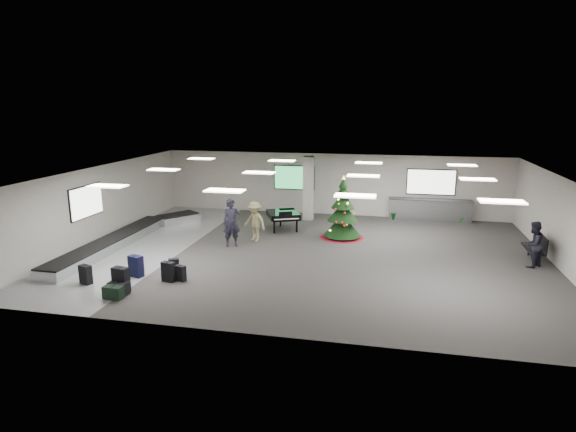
% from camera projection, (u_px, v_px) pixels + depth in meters
% --- Properties ---
extents(ground, '(18.00, 18.00, 0.00)m').
position_uv_depth(ground, '(309.00, 253.00, 18.92)').
color(ground, '#33302E').
rests_on(ground, ground).
extents(room_envelope, '(18.02, 14.02, 3.21)m').
position_uv_depth(room_envelope, '(303.00, 192.00, 19.10)').
color(room_envelope, '#ADA79E').
rests_on(room_envelope, ground).
extents(baggage_carousel, '(2.28, 9.71, 0.43)m').
position_uv_depth(baggage_carousel, '(127.00, 237.00, 20.38)').
color(baggage_carousel, silver).
rests_on(baggage_carousel, ground).
extents(service_counter, '(4.05, 0.65, 1.08)m').
position_uv_depth(service_counter, '(430.00, 210.00, 24.11)').
color(service_counter, silver).
rests_on(service_counter, ground).
extents(suitcase_0, '(0.55, 0.36, 0.81)m').
position_uv_depth(suitcase_0, '(121.00, 279.00, 15.02)').
color(suitcase_0, black).
rests_on(suitcase_0, ground).
extents(suitcase_1, '(0.47, 0.30, 0.69)m').
position_uv_depth(suitcase_1, '(168.00, 272.00, 15.88)').
color(suitcase_1, black).
rests_on(suitcase_1, ground).
extents(pink_suitcase, '(0.44, 0.31, 0.65)m').
position_uv_depth(pink_suitcase, '(137.00, 266.00, 16.52)').
color(pink_suitcase, '#D81C67').
rests_on(pink_suitcase, ground).
extents(suitcase_3, '(0.42, 0.34, 0.57)m').
position_uv_depth(suitcase_3, '(174.00, 266.00, 16.57)').
color(suitcase_3, black).
rests_on(suitcase_3, ground).
extents(navy_suitcase, '(0.54, 0.41, 0.75)m').
position_uv_depth(navy_suitcase, '(136.00, 266.00, 16.32)').
color(navy_suitcase, black).
rests_on(navy_suitcase, ground).
extents(suitcase_5, '(0.48, 0.37, 0.65)m').
position_uv_depth(suitcase_5, '(86.00, 275.00, 15.67)').
color(suitcase_5, black).
rests_on(suitcase_5, ground).
extents(green_duffel, '(0.60, 0.32, 0.41)m').
position_uv_depth(green_duffel, '(113.00, 292.00, 14.50)').
color(green_duffel, black).
rests_on(green_duffel, ground).
extents(suitcase_7, '(0.41, 0.31, 0.54)m').
position_uv_depth(suitcase_7, '(181.00, 273.00, 15.96)').
color(suitcase_7, black).
rests_on(suitcase_7, ground).
extents(black_duffel, '(0.64, 0.39, 0.42)m').
position_uv_depth(black_duffel, '(119.00, 288.00, 14.82)').
color(black_duffel, black).
rests_on(black_duffel, ground).
extents(christmas_tree, '(1.94, 1.94, 2.77)m').
position_uv_depth(christmas_tree, '(343.00, 216.00, 20.92)').
color(christmas_tree, maroon).
rests_on(christmas_tree, ground).
extents(grand_piano, '(1.90, 2.11, 0.99)m').
position_uv_depth(grand_piano, '(283.00, 215.00, 22.28)').
color(grand_piano, black).
rests_on(grand_piano, ground).
extents(bench, '(0.61, 1.63, 1.02)m').
position_uv_depth(bench, '(537.00, 246.00, 17.92)').
color(bench, black).
rests_on(bench, ground).
extents(traveler_a, '(0.86, 0.76, 1.98)m').
position_uv_depth(traveler_a, '(232.00, 223.00, 19.64)').
color(traveler_a, black).
rests_on(traveler_a, ground).
extents(traveler_b, '(1.27, 1.02, 1.71)m').
position_uv_depth(traveler_b, '(255.00, 221.00, 20.45)').
color(traveler_b, '#92895A').
rests_on(traveler_b, ground).
extents(traveler_bench, '(1.03, 1.03, 1.69)m').
position_uv_depth(traveler_bench, '(533.00, 244.00, 17.17)').
color(traveler_bench, black).
rests_on(traveler_bench, ground).
extents(potted_plant_left, '(0.57, 0.60, 0.86)m').
position_uv_depth(potted_plant_left, '(394.00, 211.00, 24.35)').
color(potted_plant_left, '#15421C').
rests_on(potted_plant_left, ground).
extents(potted_plant_right, '(0.56, 0.56, 0.71)m').
position_uv_depth(potted_plant_right, '(461.00, 216.00, 23.70)').
color(potted_plant_right, '#15421C').
rests_on(potted_plant_right, ground).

